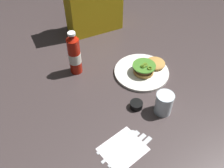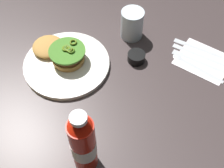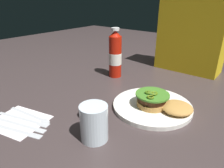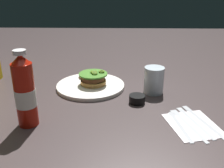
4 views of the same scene
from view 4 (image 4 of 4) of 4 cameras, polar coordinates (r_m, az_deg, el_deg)
The scene contains 11 objects.
ground_plane at distance 0.93m, azimuth -1.13°, elevation -4.19°, with size 3.00×3.00×0.00m, color #3C3131.
dinner_plate at distance 1.06m, azimuth -4.72°, elevation -0.41°, with size 0.27×0.27×0.01m, color white.
burger_sandwich at distance 1.08m, azimuth -4.35°, elevation 1.59°, with size 0.19×0.13×0.05m.
ketchup_bottle at distance 0.79m, azimuth -18.56°, elevation -1.74°, with size 0.06×0.06×0.23m.
water_glass at distance 1.00m, azimuth 9.17°, elevation 0.84°, with size 0.08×0.08×0.10m, color silver.
condiment_cup at distance 0.93m, azimuth 5.52°, elevation -3.29°, with size 0.06×0.06×0.03m, color black.
napkin at distance 0.83m, azimuth 17.31°, elevation -8.51°, with size 0.16×0.14×0.00m, color white.
steak_knife at distance 0.87m, azimuth 18.76°, elevation -7.08°, with size 0.21×0.08×0.00m.
butter_knife at distance 0.85m, azimuth 17.24°, elevation -7.37°, with size 0.20×0.07×0.00m.
fork_utensil at distance 0.84m, azimuth 15.81°, elevation -7.83°, with size 0.19×0.07×0.00m.
spoon_utensil at distance 0.83m, azimuth 14.06°, elevation -7.76°, with size 0.18×0.04×0.00m.
Camera 4 is at (-0.83, -0.04, 0.41)m, focal length 41.70 mm.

